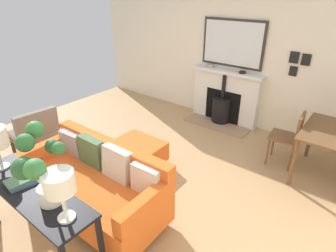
{
  "coord_description": "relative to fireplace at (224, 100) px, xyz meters",
  "views": [
    {
      "loc": [
        2.15,
        2.28,
        2.38
      ],
      "look_at": [
        -0.62,
        0.12,
        0.6
      ],
      "focal_mm": 29.49,
      "sensor_mm": 36.0,
      "label": 1
    }
  ],
  "objects": [
    {
      "name": "ground_plane",
      "position": [
        2.4,
        -0.1,
        -0.44
      ],
      "size": [
        5.19,
        6.18,
        0.01
      ],
      "primitive_type": "cube",
      "color": "tan"
    },
    {
      "name": "wall_left",
      "position": [
        -0.2,
        -0.1,
        0.97
      ],
      "size": [
        0.12,
        6.18,
        2.82
      ],
      "primitive_type": "cube",
      "color": "silver",
      "rests_on": "ground"
    },
    {
      "name": "fireplace",
      "position": [
        0.0,
        0.0,
        0.0
      ],
      "size": [
        0.6,
        1.38,
        1.01
      ],
      "color": "#9E7A5B",
      "rests_on": "ground"
    },
    {
      "name": "mirror_over_mantel",
      "position": [
        -0.11,
        0.0,
        1.04
      ],
      "size": [
        0.04,
        1.17,
        0.82
      ],
      "color": "#2D2823"
    },
    {
      "name": "mantel_bowl_near",
      "position": [
        -0.02,
        -0.37,
        0.6
      ],
      "size": [
        0.13,
        0.13,
        0.06
      ],
      "color": "#9E9384",
      "rests_on": "fireplace"
    },
    {
      "name": "mantel_bowl_far",
      "position": [
        -0.02,
        0.28,
        0.59
      ],
      "size": [
        0.12,
        0.12,
        0.04
      ],
      "color": "black",
      "rests_on": "fireplace"
    },
    {
      "name": "sofa",
      "position": [
        3.08,
        -0.01,
        -0.07
      ],
      "size": [
        0.83,
        1.76,
        0.82
      ],
      "color": "#B2B2B7",
      "rests_on": "ground"
    },
    {
      "name": "ottoman",
      "position": [
        2.12,
        -0.27,
        -0.21
      ],
      "size": [
        0.6,
        0.71,
        0.37
      ],
      "color": "#B2B2B7",
      "rests_on": "ground"
    },
    {
      "name": "armchair_accent",
      "position": [
        2.92,
        -1.6,
        0.03
      ],
      "size": [
        0.73,
        0.64,
        0.83
      ],
      "color": "#4C3321",
      "rests_on": "ground"
    },
    {
      "name": "console_table",
      "position": [
        3.77,
        -0.01,
        0.21
      ],
      "size": [
        0.4,
        1.49,
        0.74
      ],
      "color": "black",
      "rests_on": "ground"
    },
    {
      "name": "table_lamp_far_end",
      "position": [
        3.77,
        0.55,
        0.63
      ],
      "size": [
        0.24,
        0.24,
        0.44
      ],
      "color": "white",
      "rests_on": "console_table"
    },
    {
      "name": "potted_plant",
      "position": [
        3.77,
        0.28,
        0.7
      ],
      "size": [
        0.42,
        0.46,
        0.68
      ],
      "color": "silver",
      "rests_on": "console_table"
    },
    {
      "name": "book_stack",
      "position": [
        3.77,
        -0.16,
        0.32
      ],
      "size": [
        0.27,
        0.25,
        0.05
      ],
      "color": "#38517F",
      "rests_on": "console_table"
    },
    {
      "name": "dining_table",
      "position": [
        0.78,
        1.95,
        0.18
      ],
      "size": [
        0.99,
        0.72,
        0.72
      ],
      "color": "brown",
      "rests_on": "ground"
    },
    {
      "name": "dining_chair_near_fireplace",
      "position": [
        0.77,
        1.45,
        0.06
      ],
      "size": [
        0.43,
        0.43,
        0.84
      ],
      "color": "brown",
      "rests_on": "ground"
    },
    {
      "name": "photo_gallery_row",
      "position": [
        -0.12,
        1.14,
        0.88
      ],
      "size": [
        0.02,
        0.31,
        0.38
      ],
      "color": "black"
    }
  ]
}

